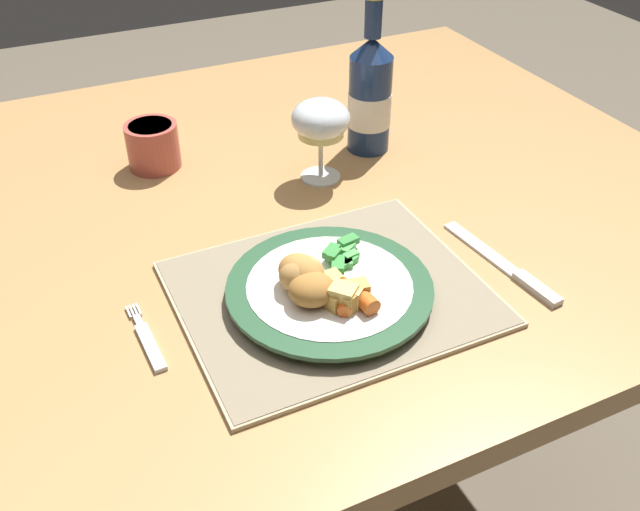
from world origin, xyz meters
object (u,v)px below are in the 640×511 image
object	(u,v)px
dining_table	(236,248)
drinking_cup	(153,145)
fork	(148,341)
table_knife	(510,269)
bottle	(370,95)
wine_glass	(321,122)
dinner_plate	(329,290)

from	to	relation	value
dining_table	drinking_cup	size ratio (longest dim) A/B	17.49
dining_table	fork	distance (m)	0.31
table_knife	dining_table	bearing A→B (deg)	131.56
table_knife	bottle	xyz separation A→B (m)	(-0.01, 0.37, 0.09)
table_knife	wine_glass	xyz separation A→B (m)	(-0.12, 0.31, 0.09)
dining_table	table_knife	world-z (taller)	table_knife
dining_table	drinking_cup	bearing A→B (deg)	113.90
bottle	table_knife	bearing A→B (deg)	-89.20
drinking_cup	table_knife	bearing A→B (deg)	-53.77
fork	table_knife	bearing A→B (deg)	-8.26
bottle	dinner_plate	bearing A→B (deg)	-125.11
dinner_plate	fork	world-z (taller)	dinner_plate
fork	drinking_cup	bearing A→B (deg)	73.94
fork	wine_glass	distance (m)	0.42
dinner_plate	wine_glass	distance (m)	0.30
fork	wine_glass	xyz separation A→B (m)	(0.33, 0.25, 0.09)
dinner_plate	wine_glass	world-z (taller)	wine_glass
dining_table	bottle	size ratio (longest dim) A/B	5.61
dining_table	wine_glass	world-z (taller)	wine_glass
fork	bottle	xyz separation A→B (m)	(0.44, 0.30, 0.09)
dining_table	table_knife	bearing A→B (deg)	-48.44
bottle	wine_glass	bearing A→B (deg)	-153.87
fork	table_knife	distance (m)	0.45
table_knife	wine_glass	world-z (taller)	wine_glass
fork	table_knife	size ratio (longest dim) A/B	0.59
table_knife	wine_glass	distance (m)	0.35
table_knife	bottle	world-z (taller)	bottle
dining_table	wine_glass	xyz separation A→B (m)	(0.15, 0.01, 0.17)
wine_glass	bottle	bearing A→B (deg)	26.13
bottle	fork	bearing A→B (deg)	-145.65
fork	drinking_cup	world-z (taller)	drinking_cup
wine_glass	bottle	xyz separation A→B (m)	(0.11, 0.05, -0.00)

